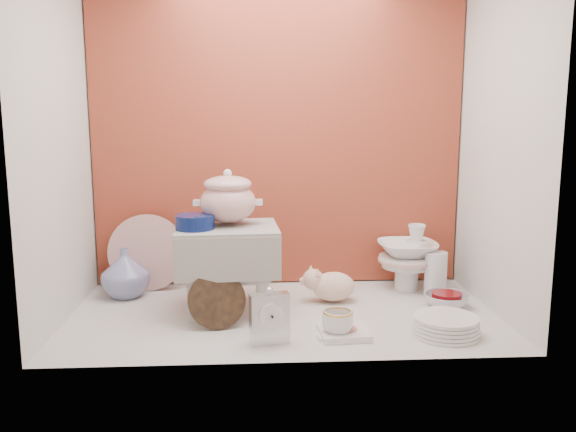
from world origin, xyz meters
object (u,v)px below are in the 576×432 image
at_px(plush_pig, 333,286).
at_px(porcelain_tower, 407,257).
at_px(floral_platter, 147,253).
at_px(crystal_bowl, 446,301).
at_px(gold_rim_teacup, 338,322).
at_px(dinner_plate_stack, 446,325).
at_px(mantel_clock, 270,316).
at_px(step_stool, 228,268).
at_px(soup_tureen, 228,197).
at_px(blue_white_vase, 125,273).

height_order(plush_pig, porcelain_tower, porcelain_tower).
distance_m(floral_platter, plush_pig, 0.91).
bearing_deg(floral_platter, crystal_bowl, -14.26).
height_order(plush_pig, gold_rim_teacup, plush_pig).
relative_size(plush_pig, dinner_plate_stack, 0.95).
bearing_deg(mantel_clock, step_stool, 100.00).
bearing_deg(mantel_clock, soup_tureen, 97.54).
bearing_deg(soup_tureen, blue_white_vase, 159.91).
relative_size(floral_platter, crystal_bowl, 1.91).
relative_size(mantel_clock, porcelain_tower, 0.66).
bearing_deg(step_stool, gold_rim_teacup, -42.06).
bearing_deg(porcelain_tower, blue_white_vase, -178.26).
relative_size(blue_white_vase, plush_pig, 0.93).
bearing_deg(step_stool, soup_tureen, 79.08).
distance_m(gold_rim_teacup, porcelain_tower, 0.74).
relative_size(step_stool, soup_tureen, 1.53).
xyz_separation_m(mantel_clock, dinner_plate_stack, (0.68, 0.05, -0.07)).
xyz_separation_m(soup_tureen, blue_white_vase, (-0.49, 0.18, -0.38)).
relative_size(plush_pig, gold_rim_teacup, 2.06).
xyz_separation_m(plush_pig, dinner_plate_stack, (0.38, -0.43, -0.04)).
xyz_separation_m(blue_white_vase, plush_pig, (0.95, -0.13, -0.04)).
bearing_deg(mantel_clock, blue_white_vase, 123.67).
relative_size(step_stool, dinner_plate_stack, 1.63).
bearing_deg(gold_rim_teacup, blue_white_vase, 148.25).
bearing_deg(gold_rim_teacup, step_stool, 140.99).
xyz_separation_m(gold_rim_teacup, dinner_plate_stack, (0.42, 0.00, -0.02)).
relative_size(soup_tureen, crystal_bowl, 1.45).
bearing_deg(gold_rim_teacup, crystal_bowl, 31.61).
bearing_deg(dinner_plate_stack, soup_tureen, 155.56).
distance_m(blue_white_vase, mantel_clock, 0.89).
bearing_deg(crystal_bowl, mantel_clock, -154.75).
bearing_deg(blue_white_vase, porcelain_tower, 1.74).
bearing_deg(floral_platter, plush_pig, -15.22).
bearing_deg(crystal_bowl, plush_pig, 167.47).
xyz_separation_m(step_stool, blue_white_vase, (-0.48, 0.22, -0.07)).
bearing_deg(plush_pig, gold_rim_teacup, -72.52).
height_order(crystal_bowl, porcelain_tower, porcelain_tower).
bearing_deg(crystal_bowl, blue_white_vase, 170.58).
bearing_deg(plush_pig, mantel_clock, -99.18).
height_order(plush_pig, crystal_bowl, plush_pig).
distance_m(floral_platter, dinner_plate_stack, 1.42).
bearing_deg(gold_rim_teacup, mantel_clock, -169.79).
xyz_separation_m(step_stool, dinner_plate_stack, (0.85, -0.35, -0.15)).
relative_size(plush_pig, crystal_bowl, 1.29).
height_order(floral_platter, mantel_clock, floral_platter).
bearing_deg(mantel_clock, gold_rim_teacup, -2.95).
height_order(blue_white_vase, plush_pig, blue_white_vase).
bearing_deg(plush_pig, blue_white_vase, -164.79).
relative_size(gold_rim_teacup, dinner_plate_stack, 0.46).
relative_size(soup_tureen, floral_platter, 0.76).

